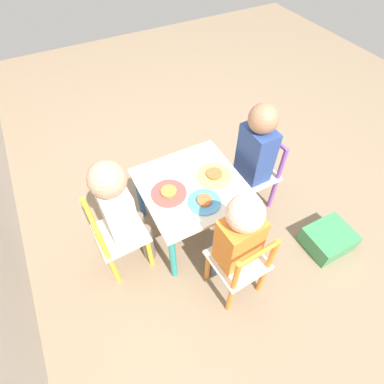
% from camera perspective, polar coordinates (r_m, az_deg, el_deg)
% --- Properties ---
extents(ground_plane, '(6.00, 6.00, 0.00)m').
position_cam_1_polar(ground_plane, '(1.99, -0.00, -6.62)').
color(ground_plane, '#8C755B').
extents(kids_table, '(0.55, 0.55, 0.42)m').
position_cam_1_polar(kids_table, '(1.70, -0.00, -0.00)').
color(kids_table, silver).
rests_on(kids_table, ground_plane).
extents(chair_purple, '(0.27, 0.27, 0.53)m').
position_cam_1_polar(chair_purple, '(1.97, 12.10, 3.29)').
color(chair_purple, silver).
rests_on(chair_purple, ground_plane).
extents(chair_yellow, '(0.27, 0.27, 0.53)m').
position_cam_1_polar(chair_yellow, '(1.69, -14.04, -8.29)').
color(chair_yellow, silver).
rests_on(chair_yellow, ground_plane).
extents(chair_orange, '(0.28, 0.28, 0.53)m').
position_cam_1_polar(chair_orange, '(1.58, 9.11, -13.58)').
color(chair_orange, silver).
rests_on(chair_orange, ground_plane).
extents(child_front, '(0.20, 0.22, 0.79)m').
position_cam_1_polar(child_front, '(1.79, 11.68, 7.30)').
color(child_front, '#7A6B5B').
rests_on(child_front, ground_plane).
extents(child_back, '(0.21, 0.22, 0.79)m').
position_cam_1_polar(child_back, '(1.52, -13.55, -3.02)').
color(child_back, '#7A6B5B').
rests_on(child_back, ground_plane).
extents(child_left, '(0.22, 0.21, 0.75)m').
position_cam_1_polar(child_left, '(1.44, 8.58, -8.38)').
color(child_left, '#4C608E').
rests_on(child_left, ground_plane).
extents(plate_front, '(0.20, 0.20, 0.03)m').
position_cam_1_polar(plate_front, '(1.69, 4.22, 3.26)').
color(plate_front, '#EADB66').
rests_on(plate_front, kids_table).
extents(plate_back, '(0.19, 0.19, 0.03)m').
position_cam_1_polar(plate_back, '(1.61, -4.44, -0.14)').
color(plate_back, '#E54C47').
rests_on(plate_back, kids_table).
extents(plate_left, '(0.17, 0.17, 0.03)m').
position_cam_1_polar(plate_left, '(1.57, 2.38, -1.82)').
color(plate_left, '#4C9EE0').
rests_on(plate_left, kids_table).
extents(storage_bin, '(0.23, 0.27, 0.13)m').
position_cam_1_polar(storage_bin, '(2.05, 24.52, -8.15)').
color(storage_bin, '#3D8E56').
rests_on(storage_bin, ground_plane).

